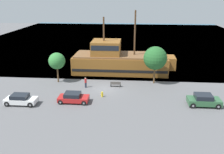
{
  "coord_description": "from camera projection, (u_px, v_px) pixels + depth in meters",
  "views": [
    {
      "loc": [
        3.89,
        -33.67,
        13.29
      ],
      "look_at": [
        0.88,
        2.0,
        1.2
      ],
      "focal_mm": 40.0,
      "sensor_mm": 36.0,
      "label": 1
    }
  ],
  "objects": [
    {
      "name": "tree_row_east",
      "position": [
        57.0,
        61.0,
        38.18
      ],
      "size": [
        2.56,
        2.56,
        4.69
      ],
      "color": "brown",
      "rests_on": "ground_plane"
    },
    {
      "name": "fire_hydrant",
      "position": [
        102.0,
        94.0,
        33.46
      ],
      "size": [
        0.42,
        0.25,
        0.76
      ],
      "color": "yellow",
      "rests_on": "ground_plane"
    },
    {
      "name": "parked_car_curb_front",
      "position": [
        204.0,
        100.0,
        30.76
      ],
      "size": [
        3.95,
        2.01,
        1.49
      ],
      "color": "#2D5B38",
      "rests_on": "ground_plane"
    },
    {
      "name": "pedestrian_walking_near",
      "position": [
        86.0,
        83.0,
        36.71
      ],
      "size": [
        0.32,
        0.32,
        1.54
      ],
      "color": "#232838",
      "rests_on": "ground_plane"
    },
    {
      "name": "parked_car_curb_rear",
      "position": [
        73.0,
        98.0,
        31.76
      ],
      "size": [
        3.84,
        1.89,
        1.29
      ],
      "color": "#B21E1E",
      "rests_on": "ground_plane"
    },
    {
      "name": "moored_boat_dockside",
      "position": [
        158.0,
        58.0,
        51.16
      ],
      "size": [
        6.05,
        1.8,
        1.87
      ],
      "color": "maroon",
      "rests_on": "water_surface"
    },
    {
      "name": "pirate_ship",
      "position": [
        119.0,
        61.0,
        43.65
      ],
      "size": [
        17.52,
        5.99,
        10.64
      ],
      "color": "brown",
      "rests_on": "water_surface"
    },
    {
      "name": "parked_car_curb_mid",
      "position": [
        21.0,
        99.0,
        31.12
      ],
      "size": [
        3.91,
        1.77,
        1.34
      ],
      "color": "white",
      "rests_on": "ground_plane"
    },
    {
      "name": "bench_promenade_east",
      "position": [
        116.0,
        84.0,
        37.06
      ],
      "size": [
        1.54,
        0.45,
        0.85
      ],
      "color": "#4C4742",
      "rests_on": "ground_plane"
    },
    {
      "name": "ground_plane",
      "position": [
        105.0,
        89.0,
        36.35
      ],
      "size": [
        160.0,
        160.0,
        0.0
      ],
      "primitive_type": "plane",
      "color": "#5B5B5E"
    },
    {
      "name": "water_surface",
      "position": [
        120.0,
        38.0,
        77.89
      ],
      "size": [
        80.0,
        80.0,
        0.0
      ],
      "primitive_type": "plane",
      "color": "#38667F",
      "rests_on": "ground"
    },
    {
      "name": "tree_row_mideast",
      "position": [
        155.0,
        58.0,
        37.45
      ],
      "size": [
        3.54,
        3.54,
        5.76
      ],
      "color": "brown",
      "rests_on": "ground_plane"
    }
  ]
}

